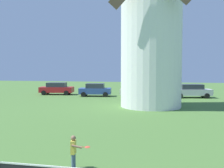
# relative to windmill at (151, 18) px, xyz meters

# --- Properties ---
(windmill) EXTENTS (6.62, 6.07, 15.15)m
(windmill) POSITION_rel_windmill_xyz_m (0.00, 0.00, 0.00)
(windmill) COLOR white
(windmill) RESTS_ON ground_plane
(player_far) EXTENTS (0.71, 0.43, 1.15)m
(player_far) POSITION_rel_windmill_xyz_m (-1.84, -14.84, -7.13)
(player_far) COLOR slate
(player_far) RESTS_ON ground_plane
(parked_car_red) EXTENTS (4.47, 2.35, 1.56)m
(parked_car_red) POSITION_rel_windmill_xyz_m (-12.49, 8.13, -6.97)
(parked_car_red) COLOR red
(parked_car_red) RESTS_ON ground_plane
(parked_car_blue) EXTENTS (4.06, 2.31, 1.56)m
(parked_car_blue) POSITION_rel_windmill_xyz_m (-7.06, 7.19, -6.97)
(parked_car_blue) COLOR #334C99
(parked_car_blue) RESTS_ON ground_plane
(parked_car_cream) EXTENTS (4.31, 1.88, 1.56)m
(parked_car_cream) POSITION_rel_windmill_xyz_m (-1.71, 7.06, -6.97)
(parked_car_cream) COLOR silver
(parked_car_cream) RESTS_ON ground_plane
(parked_car_silver) EXTENTS (4.63, 2.40, 1.56)m
(parked_car_silver) POSITION_rel_windmill_xyz_m (4.35, 7.93, -6.97)
(parked_car_silver) COLOR silver
(parked_car_silver) RESTS_ON ground_plane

